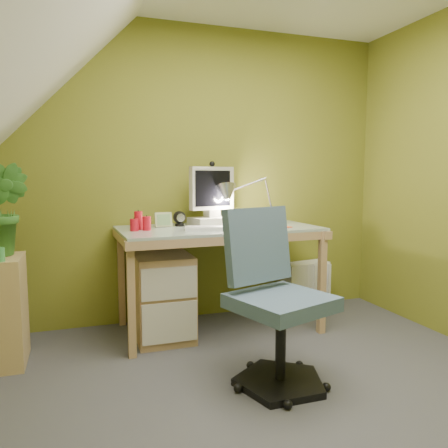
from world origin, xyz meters
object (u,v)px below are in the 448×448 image
object	(u,v)px
potted_plant	(2,210)
radiator	(305,286)
monitor	(212,194)
task_chair	(281,299)
desk	(219,278)
desk_lamp	(264,190)
side_ledge	(3,311)

from	to	relation	value
potted_plant	radiator	bearing A→B (deg)	8.53
monitor	task_chair	bearing A→B (deg)	-102.32
desk	radiator	bearing A→B (deg)	12.19
desk_lamp	task_chair	size ratio (longest dim) A/B	0.53
desk	radiator	distance (m)	0.93
desk_lamp	side_ledge	world-z (taller)	desk_lamp
desk	desk_lamp	distance (m)	0.83
potted_plant	task_chair	size ratio (longest dim) A/B	0.57
side_ledge	potted_plant	distance (m)	0.64
desk	desk_lamp	size ratio (longest dim) A/B	2.76
desk_lamp	radiator	bearing A→B (deg)	1.66
side_ledge	radiator	size ratio (longest dim) A/B	1.62
side_ledge	desk	bearing A→B (deg)	6.60
radiator	task_chair	bearing A→B (deg)	-133.69
monitor	radiator	bearing A→B (deg)	-11.31
desk_lamp	potted_plant	xyz separation A→B (m)	(-1.92, -0.30, -0.09)
monitor	potted_plant	xyz separation A→B (m)	(-1.47, -0.30, -0.07)
radiator	desk_lamp	bearing A→B (deg)	177.30
desk_lamp	side_ledge	distance (m)	2.10
desk	radiator	xyz separation A→B (m)	(0.88, 0.23, -0.19)
potted_plant	radiator	world-z (taller)	potted_plant
potted_plant	desk_lamp	bearing A→B (deg)	8.96
desk	monitor	xyz separation A→B (m)	(0.00, 0.18, 0.65)
side_ledge	task_chair	size ratio (longest dim) A/B	0.68
desk_lamp	potted_plant	bearing A→B (deg)	-175.97
monitor	potted_plant	world-z (taller)	monitor
desk	potted_plant	xyz separation A→B (m)	(-1.47, -0.12, 0.58)
monitor	radiator	xyz separation A→B (m)	(0.88, 0.05, -0.84)
radiator	desk	bearing A→B (deg)	-174.69
desk	monitor	bearing A→B (deg)	87.58
monitor	side_ledge	size ratio (longest dim) A/B	0.72
monitor	task_chair	distance (m)	1.29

